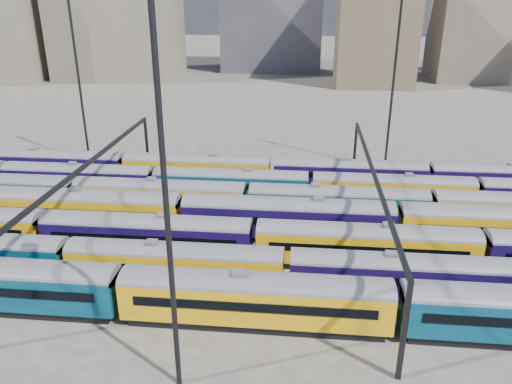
# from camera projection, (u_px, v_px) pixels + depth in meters

# --- Properties ---
(ground) EXTENTS (500.00, 500.00, 0.00)m
(ground) POSITION_uv_depth(u_px,v_px,m) (274.00, 238.00, 54.00)
(ground) COLOR #48423D
(ground) RESTS_ON ground
(rake_0) EXTENTS (130.80, 3.19, 5.38)m
(rake_0) POSITION_uv_depth(u_px,v_px,m) (397.00, 302.00, 38.14)
(rake_0) COLOR black
(rake_0) RESTS_ON ground
(rake_1) EXTENTS (139.62, 2.92, 4.91)m
(rake_1) POSITION_uv_depth(u_px,v_px,m) (404.00, 272.00, 42.72)
(rake_1) COLOR black
(rake_1) RESTS_ON ground
(rake_2) EXTENTS (128.06, 3.12, 5.26)m
(rake_2) POSITION_uv_depth(u_px,v_px,m) (254.00, 236.00, 48.50)
(rake_2) COLOR black
(rake_2) RESTS_ON ground
(rake_3) EXTENTS (136.20, 3.32, 5.61)m
(rake_3) POSITION_uv_depth(u_px,v_px,m) (182.00, 210.00, 53.82)
(rake_3) COLOR black
(rake_3) RESTS_ON ground
(rake_4) EXTENTS (124.11, 3.03, 5.10)m
(rake_4) POSITION_uv_depth(u_px,v_px,m) (247.00, 197.00, 57.91)
(rake_4) COLOR black
(rake_4) RESTS_ON ground
(rake_5) EXTENTS (139.35, 2.91, 4.90)m
(rake_5) POSITION_uv_depth(u_px,v_px,m) (392.00, 187.00, 60.95)
(rake_5) COLOR black
(rake_5) RESTS_ON ground
(rake_6) EXTENTS (122.35, 2.98, 5.02)m
(rake_6) POSITION_uv_depth(u_px,v_px,m) (272.00, 169.00, 66.93)
(rake_6) COLOR black
(rake_6) RESTS_ON ground
(gantry_1) EXTENTS (0.35, 40.35, 8.03)m
(gantry_1) POSITION_uv_depth(u_px,v_px,m) (88.00, 173.00, 53.29)
(gantry_1) COLOR black
(gantry_1) RESTS_ON ground
(gantry_2) EXTENTS (0.35, 40.35, 8.03)m
(gantry_2) POSITION_uv_depth(u_px,v_px,m) (373.00, 183.00, 50.50)
(gantry_2) COLOR black
(gantry_2) RESTS_ON ground
(mast_1) EXTENTS (1.40, 0.50, 25.60)m
(mast_1) POSITION_uv_depth(u_px,v_px,m) (78.00, 72.00, 71.76)
(mast_1) COLOR black
(mast_1) RESTS_ON ground
(mast_2) EXTENTS (1.40, 0.50, 25.60)m
(mast_2) POSITION_uv_depth(u_px,v_px,m) (165.00, 195.00, 28.92)
(mast_2) COLOR black
(mast_2) RESTS_ON ground
(mast_3) EXTENTS (1.40, 0.50, 25.60)m
(mast_3) POSITION_uv_depth(u_px,v_px,m) (394.00, 75.00, 69.41)
(mast_3) COLOR black
(mast_3) RESTS_ON ground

